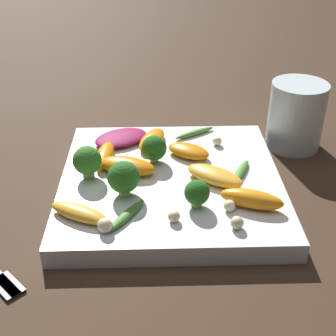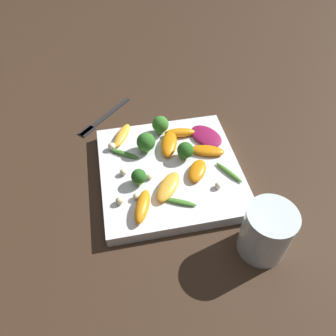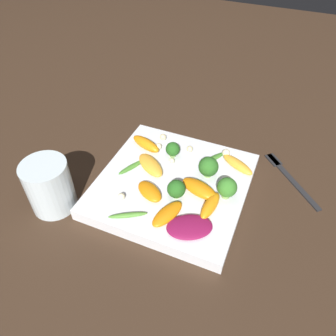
{
  "view_description": "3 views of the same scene",
  "coord_description": "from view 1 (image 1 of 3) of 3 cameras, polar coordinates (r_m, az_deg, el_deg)",
  "views": [
    {
      "loc": [
        0.51,
        -0.02,
        0.35
      ],
      "look_at": [
        -0.01,
        -0.0,
        0.03
      ],
      "focal_mm": 50.0,
      "sensor_mm": 36.0,
      "label": 1
    },
    {
      "loc": [
        0.09,
        0.43,
        0.53
      ],
      "look_at": [
        0.01,
        0.01,
        0.04
      ],
      "focal_mm": 35.0,
      "sensor_mm": 36.0,
      "label": 2
    },
    {
      "loc": [
        -0.42,
        -0.17,
        0.48
      ],
      "look_at": [
        0.01,
        0.01,
        0.04
      ],
      "focal_mm": 35.0,
      "sensor_mm": 36.0,
      "label": 3
    }
  ],
  "objects": [
    {
      "name": "arugula_sprig_0",
      "position": [
        0.7,
        3.24,
        4.3
      ],
      "size": [
        0.04,
        0.06,
        0.01
      ],
      "color": "#518E33",
      "rests_on": "plate"
    },
    {
      "name": "macadamia_nut_0",
      "position": [
        0.52,
        8.42,
        -6.61
      ],
      "size": [
        0.01,
        0.01,
        0.01
      ],
      "color": "beige",
      "rests_on": "plate"
    },
    {
      "name": "macadamia_nut_2",
      "position": [
        0.51,
        -7.69,
        -6.95
      ],
      "size": [
        0.02,
        0.02,
        0.02
      ],
      "color": "beige",
      "rests_on": "plate"
    },
    {
      "name": "broccoli_floret_3",
      "position": [
        0.54,
        3.55,
        -3.06
      ],
      "size": [
        0.03,
        0.03,
        0.03
      ],
      "color": "#84AD5B",
      "rests_on": "plate"
    },
    {
      "name": "radicchio_leaf_0",
      "position": [
        0.69,
        -5.74,
        3.68
      ],
      "size": [
        0.09,
        0.1,
        0.01
      ],
      "color": "maroon",
      "rests_on": "plate"
    },
    {
      "name": "orange_segment_1",
      "position": [
        0.61,
        -5.06,
        0.27
      ],
      "size": [
        0.05,
        0.08,
        0.02
      ],
      "color": "orange",
      "rests_on": "plate"
    },
    {
      "name": "orange_segment_2",
      "position": [
        0.64,
        -7.7,
        1.55
      ],
      "size": [
        0.07,
        0.03,
        0.02
      ],
      "color": "orange",
      "rests_on": "plate"
    },
    {
      "name": "broccoli_floret_2",
      "position": [
        0.63,
        -1.73,
        2.42
      ],
      "size": [
        0.03,
        0.03,
        0.04
      ],
      "color": "#84AD5B",
      "rests_on": "plate"
    },
    {
      "name": "macadamia_nut_1",
      "position": [
        0.68,
        6.0,
        3.29
      ],
      "size": [
        0.01,
        0.01,
        0.01
      ],
      "color": "beige",
      "rests_on": "plate"
    },
    {
      "name": "orange_segment_4",
      "position": [
        0.65,
        2.53,
        2.08
      ],
      "size": [
        0.06,
        0.07,
        0.02
      ],
      "color": "orange",
      "rests_on": "plate"
    },
    {
      "name": "arugula_sprig_2",
      "position": [
        0.61,
        8.89,
        -0.67
      ],
      "size": [
        0.06,
        0.04,
        0.01
      ],
      "color": "#47842D",
      "rests_on": "plate"
    },
    {
      "name": "orange_segment_3",
      "position": [
        0.55,
        10.16,
        -3.74
      ],
      "size": [
        0.05,
        0.08,
        0.02
      ],
      "color": "orange",
      "rests_on": "plate"
    },
    {
      "name": "arugula_sprig_1",
      "position": [
        0.53,
        -5.08,
        -5.77
      ],
      "size": [
        0.06,
        0.05,
        0.01
      ],
      "color": "#3D7528",
      "rests_on": "plate"
    },
    {
      "name": "macadamia_nut_4",
      "position": [
        0.57,
        2.66,
        -2.89
      ],
      "size": [
        0.01,
        0.01,
        0.01
      ],
      "color": "beige",
      "rests_on": "plate"
    },
    {
      "name": "ground_plane",
      "position": [
        0.62,
        0.35,
        -2.91
      ],
      "size": [
        2.4,
        2.4,
        0.0
      ],
      "primitive_type": "plane",
      "color": "#382619"
    },
    {
      "name": "broccoli_floret_0",
      "position": [
        0.56,
        -5.44,
        -1.17
      ],
      "size": [
        0.04,
        0.04,
        0.04
      ],
      "color": "#84AD5B",
      "rests_on": "plate"
    },
    {
      "name": "orange_segment_5",
      "position": [
        0.68,
        -1.98,
        3.44
      ],
      "size": [
        0.08,
        0.05,
        0.01
      ],
      "color": "orange",
      "rests_on": "plate"
    },
    {
      "name": "macadamia_nut_3",
      "position": [
        0.52,
        0.91,
        -5.91
      ],
      "size": [
        0.01,
        0.01,
        0.01
      ],
      "color": "beige",
      "rests_on": "plate"
    },
    {
      "name": "macadamia_nut_5",
      "position": [
        0.55,
        7.51,
        -4.58
      ],
      "size": [
        0.01,
        0.01,
        0.01
      ],
      "color": "beige",
      "rests_on": "plate"
    },
    {
      "name": "broccoli_floret_1",
      "position": [
        0.6,
        -9.81,
        0.86
      ],
      "size": [
        0.04,
        0.04,
        0.04
      ],
      "color": "#84AD5B",
      "rests_on": "plate"
    },
    {
      "name": "orange_segment_0",
      "position": [
        0.54,
        -10.77,
        -5.38
      ],
      "size": [
        0.06,
        0.08,
        0.02
      ],
      "color": "#FCAD33",
      "rests_on": "plate"
    },
    {
      "name": "drinking_glass",
      "position": [
        0.73,
        15.34,
        6.2
      ],
      "size": [
        0.08,
        0.08,
        0.1
      ],
      "color": "silver",
      "rests_on": "ground_plane"
    },
    {
      "name": "orange_segment_6",
      "position": [
        0.59,
        5.71,
        -0.92
      ],
      "size": [
        0.07,
        0.08,
        0.02
      ],
      "color": "#FCAD33",
      "rests_on": "plate"
    },
    {
      "name": "plate",
      "position": [
        0.61,
        0.35,
        -1.93
      ],
      "size": [
        0.28,
        0.28,
        0.03
      ],
      "color": "white",
      "rests_on": "ground_plane"
    }
  ]
}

